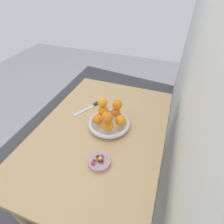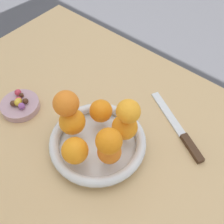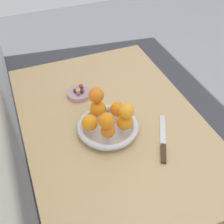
% 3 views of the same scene
% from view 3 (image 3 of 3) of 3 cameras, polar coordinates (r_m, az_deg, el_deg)
% --- Properties ---
extents(ground_plane, '(6.00, 6.00, 0.00)m').
position_cam_3_polar(ground_plane, '(1.83, 0.06, -18.42)').
color(ground_plane, '#4C4C51').
extents(dining_table, '(1.10, 0.76, 0.74)m').
position_cam_3_polar(dining_table, '(1.29, 0.08, -4.58)').
color(dining_table, tan).
rests_on(dining_table, ground_plane).
extents(fruit_bowl, '(0.26, 0.26, 0.04)m').
position_cam_3_polar(fruit_bowl, '(1.17, -0.85, -3.08)').
color(fruit_bowl, silver).
rests_on(fruit_bowl, dining_table).
extents(candy_dish, '(0.11, 0.11, 0.02)m').
position_cam_3_polar(candy_dish, '(1.36, -6.74, 3.74)').
color(candy_dish, '#B28C99').
rests_on(candy_dish, dining_table).
extents(orange_0, '(0.06, 0.06, 0.06)m').
position_cam_3_polar(orange_0, '(1.18, 1.08, 0.55)').
color(orange_0, orange).
rests_on(orange_0, fruit_bowl).
extents(orange_1, '(0.07, 0.07, 0.07)m').
position_cam_3_polar(orange_1, '(1.18, -2.91, 0.71)').
color(orange_1, orange).
rests_on(orange_1, fruit_bowl).
extents(orange_2, '(0.07, 0.07, 0.07)m').
position_cam_3_polar(orange_2, '(1.12, -4.50, -2.15)').
color(orange_2, orange).
rests_on(orange_2, fruit_bowl).
extents(orange_3, '(0.06, 0.06, 0.06)m').
position_cam_3_polar(orange_3, '(1.09, -0.87, -3.78)').
color(orange_3, orange).
rests_on(orange_3, fruit_bowl).
extents(orange_4, '(0.07, 0.07, 0.07)m').
position_cam_3_polar(orange_4, '(1.12, 2.59, -2.03)').
color(orange_4, orange).
rests_on(orange_4, fruit_bowl).
extents(orange_5, '(0.06, 0.06, 0.06)m').
position_cam_3_polar(orange_5, '(1.07, 2.99, 0.23)').
color(orange_5, orange).
rests_on(orange_5, orange_4).
extents(orange_6, '(0.06, 0.06, 0.06)m').
position_cam_3_polar(orange_6, '(1.04, -1.15, -1.82)').
color(orange_6, orange).
rests_on(orange_6, orange_3).
extents(orange_7, '(0.06, 0.06, 0.06)m').
position_cam_3_polar(orange_7, '(1.14, -3.24, 3.45)').
color(orange_7, orange).
rests_on(orange_7, orange_1).
extents(candy_ball_0, '(0.02, 0.02, 0.02)m').
position_cam_3_polar(candy_ball_0, '(1.34, -6.08, 4.16)').
color(candy_ball_0, '#472819').
rests_on(candy_ball_0, candy_dish).
extents(candy_ball_1, '(0.02, 0.02, 0.02)m').
position_cam_3_polar(candy_ball_1, '(1.33, -6.82, 3.80)').
color(candy_ball_1, '#8C4C99').
rests_on(candy_ball_1, candy_dish).
extents(candy_ball_2, '(0.02, 0.02, 0.02)m').
position_cam_3_polar(candy_ball_2, '(1.35, -6.74, 4.52)').
color(candy_ball_2, '#C6384C').
rests_on(candy_ball_2, candy_dish).
extents(candy_ball_3, '(0.01, 0.01, 0.01)m').
position_cam_3_polar(candy_ball_3, '(1.36, -6.13, 4.89)').
color(candy_ball_3, '#472819').
rests_on(candy_ball_3, candy_dish).
extents(candy_ball_4, '(0.02, 0.02, 0.02)m').
position_cam_3_polar(candy_ball_4, '(1.37, -6.34, 5.32)').
color(candy_ball_4, '#C6384C').
rests_on(candy_ball_4, candy_dish).
extents(candy_ball_5, '(0.02, 0.02, 0.02)m').
position_cam_3_polar(candy_ball_5, '(1.35, -7.50, 4.37)').
color(candy_ball_5, '#472819').
rests_on(candy_ball_5, candy_dish).
extents(candy_ball_6, '(0.02, 0.02, 0.02)m').
position_cam_3_polar(candy_ball_6, '(1.34, -6.98, 4.29)').
color(candy_ball_6, gold).
rests_on(candy_ball_6, candy_dish).
extents(candy_ball_7, '(0.02, 0.02, 0.02)m').
position_cam_3_polar(candy_ball_7, '(1.34, -6.79, 4.44)').
color(candy_ball_7, gold).
rests_on(candy_ball_7, candy_dish).
extents(knife, '(0.24, 0.14, 0.01)m').
position_cam_3_polar(knife, '(1.16, 10.33, -5.97)').
color(knife, '#3F2819').
rests_on(knife, dining_table).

